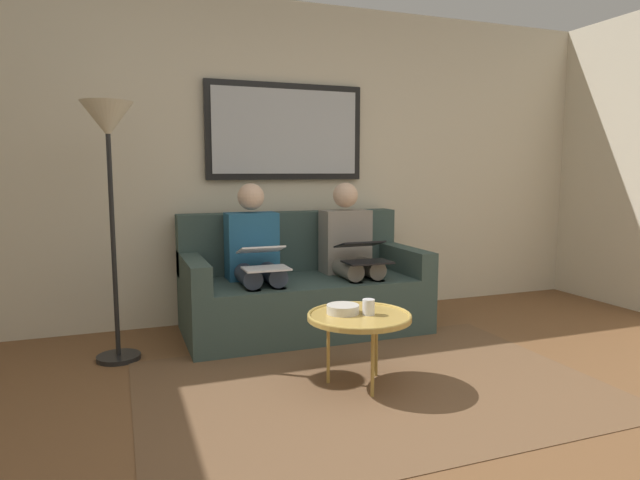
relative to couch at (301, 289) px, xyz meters
name	(u,v)px	position (x,y,z in m)	size (l,w,h in m)	color
ground_plane	(458,471)	(0.00, 2.12, -0.36)	(6.00, 5.20, 0.10)	brown
wall_rear	(283,163)	(0.00, -0.48, 0.99)	(6.00, 0.12, 2.60)	beige
area_rug	(372,386)	(0.00, 1.27, -0.31)	(2.60, 1.80, 0.01)	brown
couch	(301,289)	(0.00, 0.00, 0.00)	(1.82, 0.90, 0.90)	#384C47
framed_mirror	(286,132)	(0.00, -0.39, 1.24)	(1.32, 0.05, 0.78)	black
coffee_table	(359,317)	(0.06, 1.22, 0.09)	(0.59, 0.59, 0.43)	tan
cup	(369,307)	(0.01, 1.23, 0.15)	(0.07, 0.07, 0.09)	silver
bowl	(343,309)	(0.13, 1.15, 0.13)	(0.19, 0.19, 0.05)	beige
person_left	(350,250)	(-0.38, 0.07, 0.30)	(0.38, 0.58, 1.14)	gray
laptop_black	(363,252)	(-0.38, 0.31, 0.32)	(0.34, 0.36, 0.15)	black
person_right	(255,256)	(0.38, 0.07, 0.30)	(0.38, 0.58, 1.14)	#235B84
laptop_white	(263,258)	(0.38, 0.31, 0.32)	(0.31, 0.36, 0.15)	white
standing_lamp	(109,148)	(1.36, 0.27, 1.06)	(0.32, 0.32, 1.66)	black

